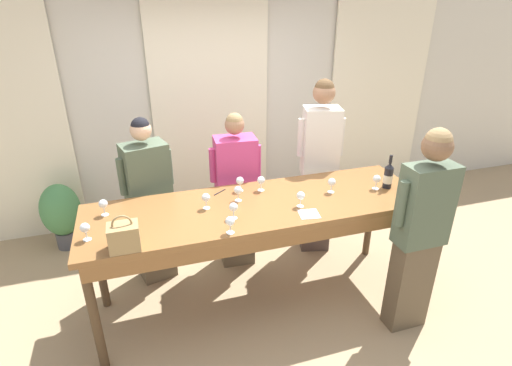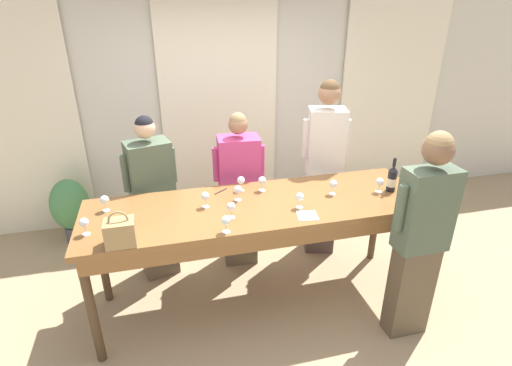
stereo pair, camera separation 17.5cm
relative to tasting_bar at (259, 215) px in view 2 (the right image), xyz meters
The scene contains 26 objects.
ground_plane 0.92m from the tasting_bar, 90.00° to the left, with size 18.00×18.00×0.00m, color tan.
wall_back 2.01m from the tasting_bar, 90.00° to the left, with size 12.00×0.06×2.80m.
curtain_panel_left 2.99m from the tasting_bar, 140.41° to the left, with size 1.39×0.03×2.69m.
curtain_panel_center 1.93m from the tasting_bar, 90.00° to the left, with size 1.39×0.03×2.69m.
curtain_panel_right 2.99m from the tasting_bar, 39.59° to the left, with size 1.39×0.03×2.69m.
tasting_bar is the anchor object (origin of this frame).
wine_bottle 1.21m from the tasting_bar, ahead, with size 0.08×0.08×0.31m.
handbag 1.13m from the tasting_bar, 163.33° to the right, with size 0.20×0.15×0.26m.
wine_glass_front_left 0.34m from the tasting_bar, 70.44° to the left, with size 0.07×0.07×0.13m.
wine_glass_front_mid 0.35m from the tasting_bar, 151.19° to the right, with size 0.07×0.07×0.13m.
wine_glass_front_right 0.48m from the tasting_bar, 169.69° to the left, with size 0.07×0.07×0.13m.
wine_glass_center_left 0.37m from the tasting_bar, 105.69° to the left, with size 0.07×0.07×0.13m.
wine_glass_center_mid 1.34m from the tasting_bar, behind, with size 0.07×0.07×0.13m.
wine_glass_center_right 1.24m from the tasting_bar, behind, with size 0.07×0.07×0.13m.
wine_glass_back_left 0.28m from the tasting_bar, 139.14° to the left, with size 0.07×0.07×0.13m.
wine_glass_back_mid 0.52m from the tasting_bar, 134.78° to the right, with size 0.07×0.07×0.13m.
wine_glass_back_right 0.69m from the tasting_bar, ahead, with size 0.07×0.07×0.13m.
wine_glass_near_host 1.09m from the tasting_bar, ahead, with size 0.07×0.07×0.13m.
wine_glass_by_bottle 0.38m from the tasting_bar, 21.58° to the right, with size 0.07×0.07×0.13m.
napkin 0.42m from the tasting_bar, 39.18° to the right, with size 0.18×0.18×0.00m.
pen 0.43m from the tasting_bar, 128.82° to the left, with size 0.12×0.09×0.01m.
guest_olive_jacket 1.10m from the tasting_bar, 141.13° to the left, with size 0.50×0.36×1.64m.
guest_pink_top 0.70m from the tasting_bar, 92.06° to the left, with size 0.51×0.29×1.61m.
guest_cream_sweater 1.11m from the tasting_bar, 38.62° to the left, with size 0.47×0.35×1.87m.
host_pouring 1.26m from the tasting_bar, 29.18° to the right, with size 0.50×0.22×1.75m.
potted_plant 2.39m from the tasting_bar, 139.56° to the left, with size 0.42×0.42×0.76m.
Camera 2 is at (-0.74, -2.82, 2.56)m, focal length 28.00 mm.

